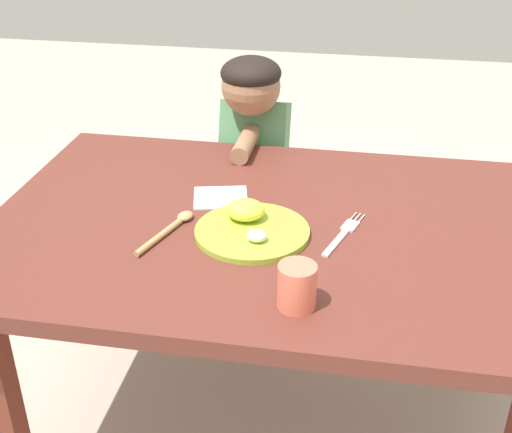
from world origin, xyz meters
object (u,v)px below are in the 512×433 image
fork (343,234)px  person (255,181)px  spoon (171,228)px  plate (251,226)px  drinking_cup (297,286)px

fork → person: (-0.31, 0.58, -0.17)m
person → spoon: bearing=82.4°
plate → person: size_ratio=0.28×
plate → drinking_cup: 0.30m
fork → spoon: size_ratio=1.01×
fork → spoon: (-0.40, -0.05, 0.01)m
drinking_cup → person: person is taller
fork → drinking_cup: 0.30m
person → plate: bearing=99.4°
plate → person: (-0.10, 0.60, -0.18)m
fork → spoon: bearing=115.6°
plate → spoon: bearing=-171.6°
fork → person: person is taller
plate → spoon: size_ratio=1.25×
plate → drinking_cup: (0.14, -0.27, 0.03)m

